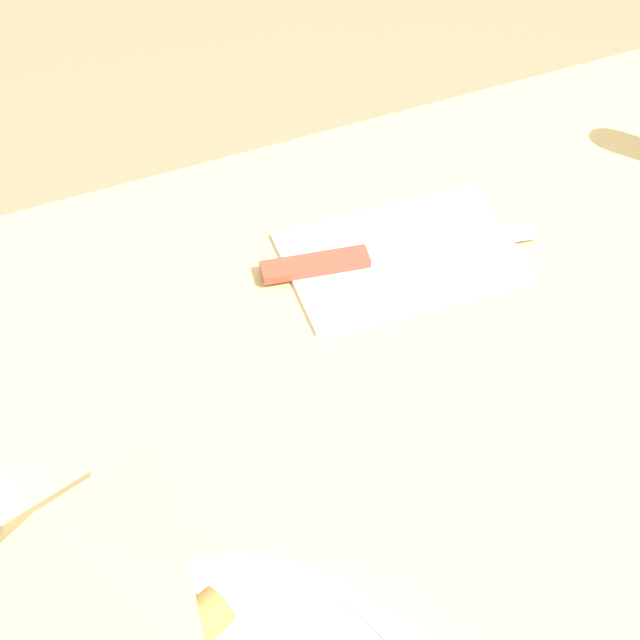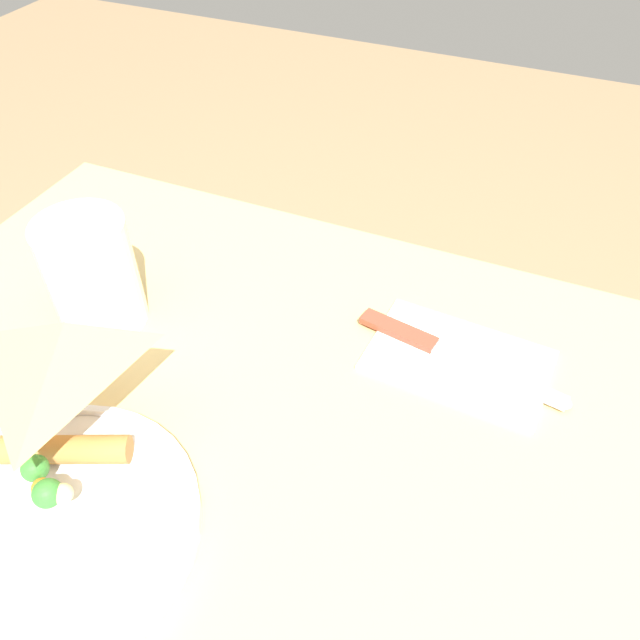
{
  "view_description": "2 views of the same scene",
  "coord_description": "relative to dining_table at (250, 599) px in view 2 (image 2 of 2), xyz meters",
  "views": [
    {
      "loc": [
        -0.16,
        -0.22,
        1.3
      ],
      "look_at": [
        0.02,
        0.19,
        0.79
      ],
      "focal_mm": 55.0,
      "sensor_mm": 36.0,
      "label": 1
    },
    {
      "loc": [
        0.15,
        -0.19,
        1.23
      ],
      "look_at": [
        -0.01,
        0.19,
        0.84
      ],
      "focal_mm": 35.0,
      "sensor_mm": 36.0,
      "label": 2
    }
  ],
  "objects": [
    {
      "name": "dining_table",
      "position": [
        0.0,
        0.0,
        0.0
      ],
      "size": [
        0.96,
        0.84,
        0.77
      ],
      "color": "#DBB770",
      "rests_on": "ground_plane"
    },
    {
      "name": "plate_pizza",
      "position": [
        -0.14,
        -0.05,
        0.14
      ],
      "size": [
        0.23,
        0.23,
        0.05
      ],
      "color": "white",
      "rests_on": "dining_table"
    },
    {
      "name": "milk_glass",
      "position": [
        -0.25,
        0.16,
        0.18
      ],
      "size": [
        0.09,
        0.09,
        0.12
      ],
      "color": "white",
      "rests_on": "dining_table"
    },
    {
      "name": "napkin_folded",
      "position": [
        0.11,
        0.25,
        0.12
      ],
      "size": [
        0.18,
        0.12,
        0.0
      ],
      "rotation": [
        0.0,
        0.0,
        -0.06
      ],
      "color": "white",
      "rests_on": "dining_table"
    },
    {
      "name": "butter_knife",
      "position": [
        0.1,
        0.25,
        0.13
      ],
      "size": [
        0.22,
        0.06,
        0.01
      ],
      "rotation": [
        0.0,
        0.0,
        -0.17
      ],
      "color": "#99422D",
      "rests_on": "napkin_folded"
    }
  ]
}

